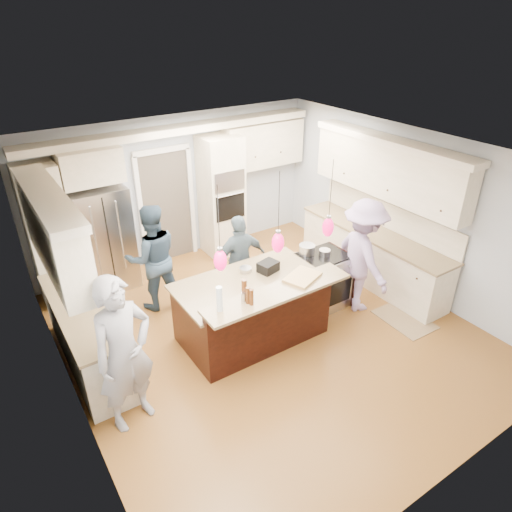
{
  "coord_description": "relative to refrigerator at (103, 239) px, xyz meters",
  "views": [
    {
      "loc": [
        -3.18,
        -4.46,
        4.31
      ],
      "look_at": [
        0.0,
        0.35,
        1.15
      ],
      "focal_mm": 32.0,
      "sensor_mm": 36.0,
      "label": 1
    }
  ],
  "objects": [
    {
      "name": "kitchen_island",
      "position": [
        1.3,
        -2.57,
        -0.42
      ],
      "size": [
        2.1,
        1.46,
        1.12
      ],
      "color": "black",
      "rests_on": "ground"
    },
    {
      "name": "back_upper_cabinets",
      "position": [
        0.8,
        0.12,
        0.77
      ],
      "size": [
        5.3,
        0.61,
        2.54
      ],
      "color": "#F4E2C6",
      "rests_on": "ground"
    },
    {
      "name": "beer_bottle_c",
      "position": [
        0.85,
        -3.08,
        0.36
      ],
      "size": [
        0.07,
        0.07,
        0.27
      ],
      "primitive_type": "cylinder",
      "rotation": [
        0.0,
        0.0,
        -0.03
      ],
      "color": "#4C260D",
      "rests_on": "kitchen_island"
    },
    {
      "name": "pot_large",
      "position": [
        2.49,
        -2.31,
        0.09
      ],
      "size": [
        0.25,
        0.25,
        0.15
      ],
      "primitive_type": "cylinder",
      "color": "#B7B7BC",
      "rests_on": "island_range"
    },
    {
      "name": "drink_can",
      "position": [
        0.81,
        -3.13,
        0.28
      ],
      "size": [
        0.08,
        0.08,
        0.12
      ],
      "primitive_type": "cylinder",
      "rotation": [
        0.0,
        0.0,
        -0.27
      ],
      "color": "#B7B7BC",
      "rests_on": "kitchen_island"
    },
    {
      "name": "person_bar_end",
      "position": [
        -0.71,
        -3.09,
        0.07
      ],
      "size": [
        0.8,
        0.62,
        1.94
      ],
      "primitive_type": "imported",
      "rotation": [
        0.0,
        0.0,
        0.24
      ],
      "color": "gray",
      "rests_on": "ground"
    },
    {
      "name": "oven_column",
      "position": [
        2.3,
        0.03,
        0.25
      ],
      "size": [
        0.72,
        0.69,
        2.3
      ],
      "color": "#F4E2C6",
      "rests_on": "ground"
    },
    {
      "name": "room_shell",
      "position": [
        1.55,
        -2.64,
        0.92
      ],
      "size": [
        5.54,
        6.04,
        2.72
      ],
      "color": "#B2BCC6",
      "rests_on": "ground"
    },
    {
      "name": "pendant_lights",
      "position": [
        1.3,
        -3.15,
        0.9
      ],
      "size": [
        1.75,
        0.15,
        1.03
      ],
      "color": "black",
      "rests_on": "ground"
    },
    {
      "name": "cutting_board",
      "position": [
        1.75,
        -3.11,
        0.24
      ],
      "size": [
        0.58,
        0.5,
        0.04
      ],
      "primitive_type": "cube",
      "rotation": [
        0.0,
        0.0,
        0.37
      ],
      "color": "tan",
      "rests_on": "kitchen_island"
    },
    {
      "name": "floor_rug",
      "position": [
        3.5,
        -3.56,
        -0.89
      ],
      "size": [
        0.63,
        0.9,
        0.01
      ],
      "primitive_type": "cube",
      "rotation": [
        0.0,
        0.0,
        -0.03
      ],
      "color": "#9C7D55",
      "rests_on": "ground"
    },
    {
      "name": "island_range",
      "position": [
        2.71,
        -2.49,
        -0.44
      ],
      "size": [
        0.82,
        0.71,
        0.92
      ],
      "color": "#B7B7BC",
      "rests_on": "ground"
    },
    {
      "name": "left_cabinets",
      "position": [
        -0.89,
        -1.84,
        0.16
      ],
      "size": [
        0.64,
        2.3,
        2.51
      ],
      "color": "#F4E2C6",
      "rests_on": "ground"
    },
    {
      "name": "person_far_left",
      "position": [
        0.45,
        -1.04,
        -0.02
      ],
      "size": [
        0.95,
        0.8,
        1.76
      ],
      "primitive_type": "imported",
      "rotation": [
        0.0,
        0.0,
        2.98
      ],
      "color": "#283C4F",
      "rests_on": "ground"
    },
    {
      "name": "pot_small",
      "position": [
        2.69,
        -2.5,
        0.06
      ],
      "size": [
        0.18,
        0.18,
        0.09
      ],
      "primitive_type": "cylinder",
      "color": "#B7B7BC",
      "rests_on": "island_range"
    },
    {
      "name": "beer_bottle_b",
      "position": [
        0.85,
        -3.24,
        0.33
      ],
      "size": [
        0.06,
        0.06,
        0.22
      ],
      "primitive_type": "cylinder",
      "rotation": [
        0.0,
        0.0,
        -0.06
      ],
      "color": "#4C260D",
      "rests_on": "kitchen_island"
    },
    {
      "name": "person_range_side",
      "position": [
        3.15,
        -2.86,
        0.02
      ],
      "size": [
        0.91,
        1.31,
        1.84
      ],
      "primitive_type": "imported",
      "rotation": [
        0.0,
        0.0,
        1.37
      ],
      "color": "#A78CBC",
      "rests_on": "ground"
    },
    {
      "name": "person_far_right",
      "position": [
        1.64,
        -1.69,
        -0.13
      ],
      "size": [
        0.92,
        0.43,
        1.53
      ],
      "primitive_type": "imported",
      "rotation": [
        0.0,
        0.0,
        3.08
      ],
      "color": "slate",
      "rests_on": "ground"
    },
    {
      "name": "ground_plane",
      "position": [
        1.55,
        -2.64,
        -0.9
      ],
      "size": [
        6.0,
        6.0,
        0.0
      ],
      "primitive_type": "plane",
      "color": "brown",
      "rests_on": "ground"
    },
    {
      "name": "right_counter_run",
      "position": [
        3.99,
        -2.34,
        0.16
      ],
      "size": [
        0.64,
        3.1,
        2.51
      ],
      "color": "#F4E2C6",
      "rests_on": "ground"
    },
    {
      "name": "water_bottle",
      "position": [
        0.47,
        -3.14,
        0.38
      ],
      "size": [
        0.08,
        0.08,
        0.33
      ],
      "primitive_type": "cylinder",
      "rotation": [
        0.0,
        0.0,
        -0.1
      ],
      "color": "silver",
      "rests_on": "kitchen_island"
    },
    {
      "name": "refrigerator",
      "position": [
        0.0,
        0.0,
        0.0
      ],
      "size": [
        0.9,
        0.7,
        1.8
      ],
      "primitive_type": "cube",
      "color": "#B7B7BC",
      "rests_on": "ground"
    },
    {
      "name": "beer_bottle_a",
      "position": [
        0.84,
        -3.19,
        0.33
      ],
      "size": [
        0.07,
        0.07,
        0.22
      ],
      "primitive_type": "cylinder",
      "rotation": [
        0.0,
        0.0,
        0.41
      ],
      "color": "#4C260D",
      "rests_on": "kitchen_island"
    }
  ]
}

